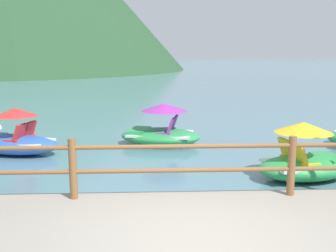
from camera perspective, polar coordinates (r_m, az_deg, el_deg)
The scene contains 5 objects.
ground_plane at distance 44.64m, azimuth -2.00°, elevation 6.91°, with size 200.00×200.00×0.00m, color slate.
dock_railing at distance 6.36m, azimuth 2.18°, elevation -4.92°, with size 23.92×0.12×0.95m.
pedal_boat_3 at distance 11.74m, azimuth -1.03°, elevation -0.67°, with size 2.54×1.85×1.20m.
pedal_boat_4 at distance 11.43m, azimuth -20.72°, elevation -1.75°, with size 2.75×1.84×1.22m.
pedal_boat_5 at distance 9.06m, azimuth 18.61°, elevation -4.50°, with size 2.33×1.68×1.22m.
Camera 1 is at (-0.53, -4.56, 2.64)m, focal length 43.82 mm.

